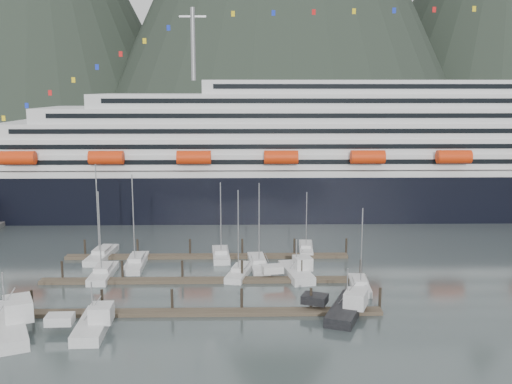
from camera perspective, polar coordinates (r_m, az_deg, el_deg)
ground at (r=87.62m, az=-2.01°, el=-9.15°), size 1600.00×1600.00×0.00m
cruise_ship at (r=141.70m, az=10.55°, el=2.99°), size 210.00×30.40×50.30m
dock_near at (r=78.42m, az=-5.79°, el=-11.28°), size 48.18×2.28×3.20m
dock_mid at (r=90.63m, az=-5.13°, el=-8.33°), size 48.18×2.28×3.20m
dock_far at (r=103.04m, az=-4.63°, el=-6.08°), size 48.18×2.28×3.20m
sailboat_a at (r=95.47m, az=-14.35°, el=-7.57°), size 2.96×10.02×13.97m
sailboat_b at (r=99.86m, az=-11.35°, el=-6.68°), size 3.08×10.93×15.69m
sailboat_c at (r=93.25m, az=-1.54°, el=-7.69°), size 4.70×9.86×13.98m
sailboat_d at (r=97.59m, az=0.22°, el=-6.88°), size 3.52×11.22×14.34m
sailboat_e at (r=105.71m, az=-14.49°, el=-5.87°), size 3.73×11.30×16.80m
sailboat_f at (r=102.75m, az=-3.36°, el=-6.03°), size 3.44×9.60×13.65m
sailboat_g at (r=107.17m, az=4.77°, el=-5.41°), size 2.99×9.49×11.16m
sailboat_h at (r=88.65m, az=9.84°, el=-8.78°), size 3.04×8.76×12.42m
trawler_a at (r=78.52m, az=-22.85°, el=-11.47°), size 12.30×14.94×8.06m
trawler_b at (r=75.48m, az=-15.34°, el=-12.00°), size 7.87×10.32×6.61m
trawler_d at (r=78.76m, az=8.55°, el=-10.81°), size 9.47×11.60×6.62m
trawler_e at (r=92.73m, az=3.79°, el=-7.54°), size 7.94×10.34×6.40m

